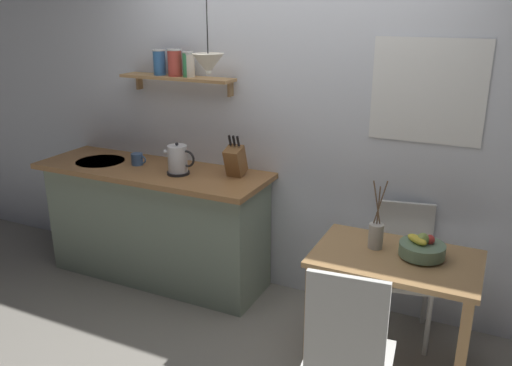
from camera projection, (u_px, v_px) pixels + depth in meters
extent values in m
plane|color=gray|center=(253.00, 327.00, 3.61)|extent=(14.00, 14.00, 0.00)
cube|color=silver|center=(320.00, 118.00, 3.65)|extent=(6.80, 0.10, 2.70)
cube|color=white|center=(428.00, 92.00, 3.24)|extent=(0.69, 0.01, 0.64)
cube|color=silver|center=(428.00, 91.00, 3.24)|extent=(0.63, 0.01, 0.58)
cube|color=gray|center=(157.00, 226.00, 4.15)|extent=(1.74, 0.52, 0.88)
cube|color=#9E6B3D|center=(152.00, 170.00, 3.99)|extent=(1.83, 0.63, 0.04)
cylinder|color=#B7BABF|center=(100.00, 162.00, 4.16)|extent=(0.38, 0.38, 0.01)
cube|color=tan|center=(177.00, 78.00, 3.87)|extent=(0.91, 0.18, 0.02)
cube|color=#99754C|center=(139.00, 81.00, 4.13)|extent=(0.02, 0.06, 0.12)
cube|color=#99754C|center=(230.00, 88.00, 3.80)|extent=(0.02, 0.06, 0.12)
cylinder|color=#3366A3|center=(159.00, 63.00, 3.90)|extent=(0.09, 0.09, 0.18)
cylinder|color=silver|center=(159.00, 50.00, 3.87)|extent=(0.09, 0.09, 0.01)
cylinder|color=#BC4238|center=(175.00, 63.00, 3.85)|extent=(0.10, 0.10, 0.18)
cylinder|color=silver|center=(174.00, 50.00, 3.81)|extent=(0.11, 0.11, 0.01)
cylinder|color=#388E56|center=(188.00, 65.00, 3.80)|extent=(0.07, 0.07, 0.17)
cylinder|color=silver|center=(187.00, 52.00, 3.77)|extent=(0.08, 0.08, 0.01)
cylinder|color=beige|center=(190.00, 66.00, 3.80)|extent=(0.07, 0.07, 0.16)
cylinder|color=silver|center=(189.00, 54.00, 3.77)|extent=(0.08, 0.08, 0.01)
cube|color=tan|center=(396.00, 259.00, 3.02)|extent=(0.94, 0.61, 0.03)
cube|color=tan|center=(310.00, 318.00, 3.09)|extent=(0.06, 0.06, 0.69)
cube|color=tan|center=(461.00, 357.00, 2.75)|extent=(0.06, 0.06, 0.69)
cube|color=tan|center=(336.00, 280.00, 3.53)|extent=(0.06, 0.06, 0.69)
cube|color=tan|center=(469.00, 309.00, 3.19)|extent=(0.06, 0.06, 0.69)
cube|color=white|center=(349.00, 358.00, 2.58)|extent=(0.45, 0.44, 0.03)
cube|color=white|center=(345.00, 330.00, 2.32)|extent=(0.36, 0.06, 0.54)
cube|color=silver|center=(402.00, 275.00, 3.39)|extent=(0.48, 0.49, 0.03)
cube|color=silver|center=(405.00, 232.00, 3.50)|extent=(0.36, 0.10, 0.41)
cylinder|color=silver|center=(370.00, 317.00, 3.34)|extent=(0.03, 0.03, 0.43)
cylinder|color=silver|center=(428.00, 325.00, 3.26)|extent=(0.03, 0.03, 0.43)
cylinder|color=silver|center=(373.00, 289.00, 3.68)|extent=(0.03, 0.03, 0.43)
cylinder|color=silver|center=(425.00, 296.00, 3.59)|extent=(0.03, 0.03, 0.43)
cylinder|color=slate|center=(421.00, 256.00, 3.01)|extent=(0.12, 0.12, 0.01)
cylinder|color=slate|center=(422.00, 250.00, 2.99)|extent=(0.26, 0.26, 0.07)
ellipsoid|color=yellow|center=(417.00, 239.00, 2.99)|extent=(0.15, 0.13, 0.04)
sphere|color=red|center=(430.00, 240.00, 2.98)|extent=(0.06, 0.06, 0.06)
sphere|color=#8EA84C|center=(423.00, 239.00, 2.98)|extent=(0.07, 0.07, 0.07)
cylinder|color=#B7B2A8|center=(376.00, 236.00, 3.11)|extent=(0.09, 0.09, 0.15)
cylinder|color=brown|center=(377.00, 202.00, 3.04)|extent=(0.06, 0.03, 0.27)
cylinder|color=brown|center=(379.00, 205.00, 3.05)|extent=(0.01, 0.01, 0.23)
cylinder|color=brown|center=(381.00, 202.00, 3.04)|extent=(0.07, 0.02, 0.27)
cylinder|color=black|center=(178.00, 173.00, 3.84)|extent=(0.17, 0.17, 0.02)
cylinder|color=silver|center=(178.00, 159.00, 3.80)|extent=(0.14, 0.14, 0.20)
sphere|color=black|center=(177.00, 144.00, 3.77)|extent=(0.02, 0.02, 0.02)
cone|color=silver|center=(167.00, 152.00, 3.83)|extent=(0.04, 0.04, 0.04)
torus|color=black|center=(187.00, 159.00, 3.77)|extent=(0.13, 0.02, 0.13)
cube|color=brown|center=(235.00, 161.00, 3.75)|extent=(0.12, 0.18, 0.23)
cylinder|color=black|center=(230.00, 140.00, 3.70)|extent=(0.02, 0.04, 0.08)
cylinder|color=black|center=(234.00, 141.00, 3.69)|extent=(0.02, 0.04, 0.08)
cylinder|color=black|center=(238.00, 141.00, 3.67)|extent=(0.02, 0.04, 0.08)
cylinder|color=#3D5B89|center=(137.00, 159.00, 4.04)|extent=(0.09, 0.09, 0.09)
torus|color=#3D5B89|center=(143.00, 160.00, 4.02)|extent=(0.06, 0.01, 0.06)
cylinder|color=black|center=(207.00, 15.00, 3.40)|extent=(0.01, 0.01, 0.48)
cone|color=beige|center=(208.00, 64.00, 3.50)|extent=(0.21, 0.21, 0.14)
sphere|color=white|center=(208.00, 71.00, 3.51)|extent=(0.04, 0.04, 0.04)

